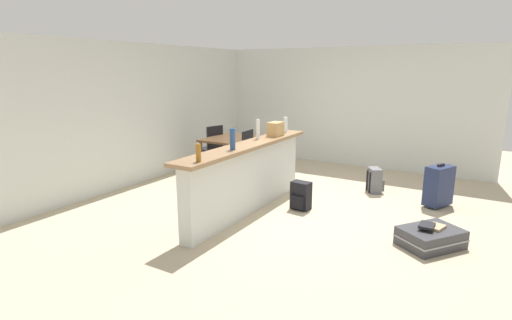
{
  "coord_description": "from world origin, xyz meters",
  "views": [
    {
      "loc": [
        -5.23,
        -2.43,
        2.05
      ],
      "look_at": [
        -0.19,
        0.56,
        0.69
      ],
      "focal_mm": 27.64,
      "sensor_mm": 36.0,
      "label": 1
    }
  ],
  "objects_px": {
    "bottle_blue": "(233,139)",
    "dining_chair_far_side": "(212,146)",
    "suitcase_upright_navy": "(439,186)",
    "backpack_black": "(301,196)",
    "backpack_grey": "(375,181)",
    "dining_chair_near_partition": "(252,153)",
    "suitcase_flat_charcoal": "(431,237)",
    "grocery_bag": "(275,129)",
    "dining_table": "(230,142)",
    "bottle_amber": "(198,153)",
    "book_stack": "(432,226)",
    "bottle_clear": "(285,125)",
    "bottle_white": "(258,129)"
  },
  "relations": [
    {
      "from": "bottle_amber",
      "to": "dining_table",
      "type": "xyz_separation_m",
      "value": [
        2.84,
        1.52,
        -0.47
      ]
    },
    {
      "from": "bottle_white",
      "to": "dining_chair_far_side",
      "type": "xyz_separation_m",
      "value": [
        1.29,
        1.85,
        -0.65
      ]
    },
    {
      "from": "bottle_clear",
      "to": "suitcase_upright_navy",
      "type": "bearing_deg",
      "value": -79.2
    },
    {
      "from": "suitcase_upright_navy",
      "to": "backpack_grey",
      "type": "bearing_deg",
      "value": 77.19
    },
    {
      "from": "grocery_bag",
      "to": "dining_chair_near_partition",
      "type": "relative_size",
      "value": 0.28
    },
    {
      "from": "bottle_blue",
      "to": "dining_table",
      "type": "relative_size",
      "value": 0.26
    },
    {
      "from": "bottle_clear",
      "to": "dining_chair_far_side",
      "type": "relative_size",
      "value": 0.28
    },
    {
      "from": "bottle_blue",
      "to": "suitcase_upright_navy",
      "type": "bearing_deg",
      "value": -47.7
    },
    {
      "from": "bottle_amber",
      "to": "grocery_bag",
      "type": "bearing_deg",
      "value": 2.16
    },
    {
      "from": "grocery_bag",
      "to": "dining_table",
      "type": "xyz_separation_m",
      "value": [
        0.83,
        1.44,
        -0.47
      ]
    },
    {
      "from": "bottle_clear",
      "to": "backpack_grey",
      "type": "height_order",
      "value": "bottle_clear"
    },
    {
      "from": "suitcase_upright_navy",
      "to": "bottle_blue",
      "type": "bearing_deg",
      "value": 132.3
    },
    {
      "from": "bottle_white",
      "to": "bottle_clear",
      "type": "xyz_separation_m",
      "value": [
        0.79,
        -0.07,
        -0.02
      ]
    },
    {
      "from": "bottle_amber",
      "to": "bottle_blue",
      "type": "distance_m",
      "value": 0.77
    },
    {
      "from": "dining_chair_far_side",
      "to": "book_stack",
      "type": "relative_size",
      "value": 2.81
    },
    {
      "from": "suitcase_upright_navy",
      "to": "suitcase_flat_charcoal",
      "type": "bearing_deg",
      "value": -176.04
    },
    {
      "from": "bottle_blue",
      "to": "bottle_white",
      "type": "distance_m",
      "value": 0.88
    },
    {
      "from": "backpack_grey",
      "to": "bottle_amber",
      "type": "bearing_deg",
      "value": 157.95
    },
    {
      "from": "dining_chair_near_partition",
      "to": "grocery_bag",
      "type": "bearing_deg",
      "value": -130.0
    },
    {
      "from": "bottle_blue",
      "to": "grocery_bag",
      "type": "xyz_separation_m",
      "value": [
        1.25,
        0.03,
        -0.03
      ]
    },
    {
      "from": "bottle_amber",
      "to": "dining_chair_far_side",
      "type": "relative_size",
      "value": 0.22
    },
    {
      "from": "bottle_blue",
      "to": "dining_chair_near_partition",
      "type": "relative_size",
      "value": 0.31
    },
    {
      "from": "dining_chair_far_side",
      "to": "backpack_grey",
      "type": "xyz_separation_m",
      "value": [
        0.18,
        -3.28,
        -0.31
      ]
    },
    {
      "from": "bottle_amber",
      "to": "dining_chair_near_partition",
      "type": "relative_size",
      "value": 0.22
    },
    {
      "from": "bottle_white",
      "to": "dining_chair_far_side",
      "type": "height_order",
      "value": "bottle_white"
    },
    {
      "from": "grocery_bag",
      "to": "dining_table",
      "type": "bearing_deg",
      "value": 60.16
    },
    {
      "from": "bottle_amber",
      "to": "backpack_grey",
      "type": "xyz_separation_m",
      "value": [
        3.11,
        -1.26,
        -0.91
      ]
    },
    {
      "from": "bottle_amber",
      "to": "book_stack",
      "type": "height_order",
      "value": "bottle_amber"
    },
    {
      "from": "bottle_clear",
      "to": "grocery_bag",
      "type": "relative_size",
      "value": 0.99
    },
    {
      "from": "bottle_blue",
      "to": "dining_chair_far_side",
      "type": "relative_size",
      "value": 0.31
    },
    {
      "from": "bottle_amber",
      "to": "backpack_grey",
      "type": "distance_m",
      "value": 3.48
    },
    {
      "from": "backpack_black",
      "to": "suitcase_upright_navy",
      "type": "relative_size",
      "value": 0.63
    },
    {
      "from": "backpack_grey",
      "to": "backpack_black",
      "type": "bearing_deg",
      "value": 152.29
    },
    {
      "from": "dining_chair_near_partition",
      "to": "dining_chair_far_side",
      "type": "distance_m",
      "value": 1.1
    },
    {
      "from": "bottle_white",
      "to": "book_stack",
      "type": "height_order",
      "value": "bottle_white"
    },
    {
      "from": "suitcase_upright_navy",
      "to": "backpack_grey",
      "type": "relative_size",
      "value": 1.6
    },
    {
      "from": "bottle_white",
      "to": "grocery_bag",
      "type": "xyz_separation_m",
      "value": [
        0.38,
        -0.1,
        -0.04
      ]
    },
    {
      "from": "bottle_clear",
      "to": "dining_chair_far_side",
      "type": "distance_m",
      "value": 2.08
    },
    {
      "from": "bottle_blue",
      "to": "suitcase_flat_charcoal",
      "type": "xyz_separation_m",
      "value": [
        0.56,
        -2.43,
        -1.04
      ]
    },
    {
      "from": "bottle_white",
      "to": "backpack_grey",
      "type": "bearing_deg",
      "value": -44.36
    },
    {
      "from": "dining_chair_near_partition",
      "to": "backpack_grey",
      "type": "height_order",
      "value": "dining_chair_near_partition"
    },
    {
      "from": "bottle_clear",
      "to": "dining_chair_far_side",
      "type": "xyz_separation_m",
      "value": [
        0.5,
        1.92,
        -0.62
      ]
    },
    {
      "from": "dining_chair_near_partition",
      "to": "book_stack",
      "type": "xyz_separation_m",
      "value": [
        -1.42,
        -3.31,
        -0.26
      ]
    },
    {
      "from": "dining_chair_near_partition",
      "to": "suitcase_upright_navy",
      "type": "height_order",
      "value": "dining_chair_near_partition"
    },
    {
      "from": "grocery_bag",
      "to": "bottle_clear",
      "type": "bearing_deg",
      "value": 4.18
    },
    {
      "from": "bottle_white",
      "to": "bottle_clear",
      "type": "bearing_deg",
      "value": -5.19
    },
    {
      "from": "bottle_clear",
      "to": "book_stack",
      "type": "distance_m",
      "value": 2.85
    },
    {
      "from": "backpack_black",
      "to": "backpack_grey",
      "type": "xyz_separation_m",
      "value": [
        1.4,
        -0.74,
        0.0
      ]
    },
    {
      "from": "grocery_bag",
      "to": "bottle_amber",
      "type": "bearing_deg",
      "value": -177.84
    },
    {
      "from": "bottle_white",
      "to": "dining_chair_near_partition",
      "type": "distance_m",
      "value": 1.49
    }
  ]
}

